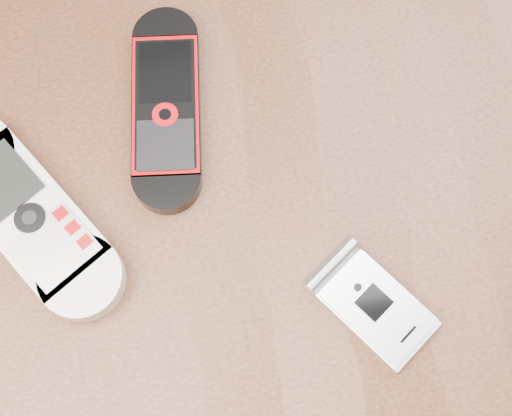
% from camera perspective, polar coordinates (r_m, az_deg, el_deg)
% --- Properties ---
extents(ground, '(4.00, 4.00, 0.00)m').
position_cam_1_polar(ground, '(1.26, -0.23, -10.55)').
color(ground, '#472B19').
rests_on(ground, ground).
extents(table, '(1.20, 0.80, 0.75)m').
position_cam_1_polar(table, '(0.62, -0.46, -3.29)').
color(table, black).
rests_on(table, ground).
extents(nokia_white, '(0.15, 0.19, 0.02)m').
position_cam_1_polar(nokia_white, '(0.53, -17.76, -0.54)').
color(nokia_white, silver).
rests_on(nokia_white, table).
extents(nokia_black_red, '(0.07, 0.17, 0.02)m').
position_cam_1_polar(nokia_black_red, '(0.55, -7.19, 8.03)').
color(nokia_black_red, black).
rests_on(nokia_black_red, table).
extents(motorola_razr, '(0.09, 0.10, 0.01)m').
position_cam_1_polar(motorola_razr, '(0.50, 9.52, -7.79)').
color(motorola_razr, silver).
rests_on(motorola_razr, table).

